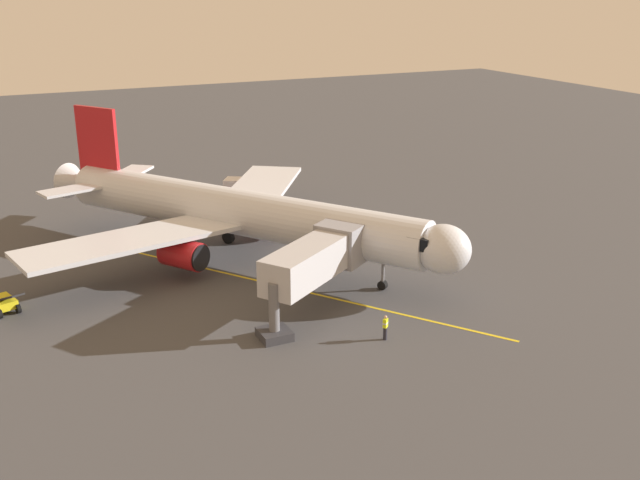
# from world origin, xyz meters

# --- Properties ---
(ground_plane) EXTENTS (220.00, 220.00, 0.00)m
(ground_plane) POSITION_xyz_m (0.00, 0.00, 0.00)
(ground_plane) COLOR #424244
(apron_lead_in_line) EXTENTS (22.73, 33.19, 0.01)m
(apron_lead_in_line) POSITION_xyz_m (-1.23, 7.13, 0.01)
(apron_lead_in_line) COLOR yellow
(apron_lead_in_line) RESTS_ON ground
(airplane) EXTENTS (30.89, 35.34, 11.50)m
(airplane) POSITION_xyz_m (-1.07, 0.89, 4.00)
(airplane) COLOR silver
(airplane) RESTS_ON ground
(jet_bridge) EXTENTS (10.49, 8.25, 5.40)m
(jet_bridge) POSITION_xyz_m (-2.99, 13.24, 3.76)
(jet_bridge) COLOR #B7B7BC
(jet_bridge) RESTS_ON ground
(ground_crew_marshaller) EXTENTS (0.47, 0.44, 1.71)m
(ground_crew_marshaller) POSITION_xyz_m (-4.78, 19.64, 0.89)
(ground_crew_marshaller) COLOR #23232D
(ground_crew_marshaller) RESTS_ON ground
(belt_loader_near_nose) EXTENTS (2.53, 4.73, 2.32)m
(belt_loader_near_nose) POSITION_xyz_m (17.37, 4.38, 0.71)
(belt_loader_near_nose) COLOR yellow
(belt_loader_near_nose) RESTS_ON ground
(box_truck_portside) EXTENTS (4.91, 4.16, 2.62)m
(box_truck_portside) POSITION_xyz_m (-7.49, -14.08, 1.39)
(box_truck_portside) COLOR black
(box_truck_portside) RESTS_ON ground
(safety_cone_nose_left) EXTENTS (0.32, 0.32, 0.55)m
(safety_cone_nose_left) POSITION_xyz_m (-15.56, 10.62, 0.28)
(safety_cone_nose_left) COLOR #F2590F
(safety_cone_nose_left) RESTS_ON ground
(safety_cone_nose_right) EXTENTS (0.32, 0.32, 0.55)m
(safety_cone_nose_right) POSITION_xyz_m (-15.88, 2.29, 0.28)
(safety_cone_nose_right) COLOR #F2590F
(safety_cone_nose_right) RESTS_ON ground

